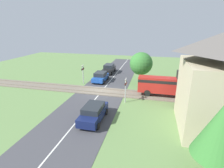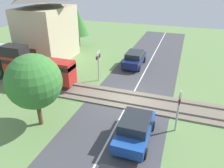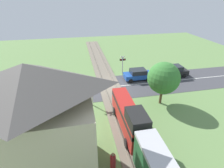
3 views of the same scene
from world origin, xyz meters
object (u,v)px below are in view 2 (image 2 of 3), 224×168
object	(u,v)px
crossing_signal_west_approach	(179,105)
crossing_signal_east_approach	(98,61)
car_far_side	(134,59)
pedestrian_by_station	(22,65)
station_building	(46,25)
car_near_crossing	(135,129)

from	to	relation	value
crossing_signal_west_approach	crossing_signal_east_approach	size ratio (longest dim) A/B	1.00
car_far_side	pedestrian_by_station	distance (m)	11.58
crossing_signal_west_approach	station_building	world-z (taller)	station_building
car_far_side	pedestrian_by_station	xyz separation A→B (m)	(-5.24, 10.32, -0.11)
car_near_crossing	crossing_signal_west_approach	world-z (taller)	crossing_signal_west_approach
car_near_crossing	crossing_signal_east_approach	distance (m)	8.67
car_near_crossing	station_building	size ratio (longest dim) A/B	0.48
car_near_crossing	car_far_side	size ratio (longest dim) A/B	0.91
car_far_side	crossing_signal_east_approach	distance (m)	5.27
car_far_side	station_building	world-z (taller)	station_building
car_far_side	crossing_signal_west_approach	xyz separation A→B (m)	(-9.93, -5.10, 1.06)
car_near_crossing	car_far_side	world-z (taller)	car_far_side
station_building	pedestrian_by_station	bearing A→B (deg)	173.57
crossing_signal_west_approach	crossing_signal_east_approach	distance (m)	9.02
car_far_side	crossing_signal_west_approach	world-z (taller)	crossing_signal_west_approach
crossing_signal_west_approach	crossing_signal_east_approach	bearing A→B (deg)	54.26
car_near_crossing	car_far_side	xyz separation A→B (m)	(11.59, 2.88, 0.02)
pedestrian_by_station	crossing_signal_east_approach	bearing A→B (deg)	-85.88
station_building	pedestrian_by_station	world-z (taller)	station_building
car_far_side	station_building	distance (m)	10.36
crossing_signal_west_approach	station_building	bearing A→B (deg)	59.10
crossing_signal_west_approach	pedestrian_by_station	size ratio (longest dim) A/B	1.90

